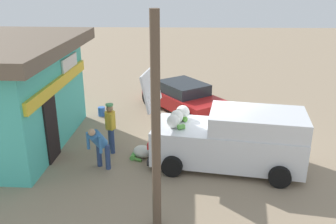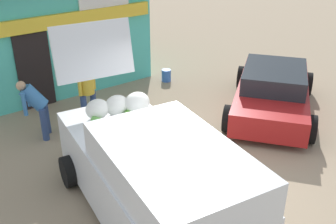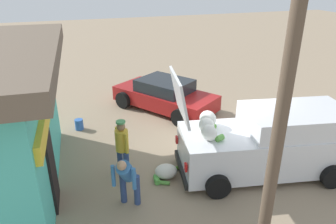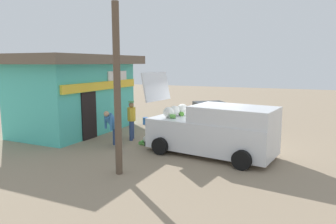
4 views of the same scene
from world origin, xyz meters
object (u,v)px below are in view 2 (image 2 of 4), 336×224
Objects in this scene: customer_bending at (36,104)px; paint_bucket at (166,75)px; storefront_bar at (43,21)px; delivery_van at (152,176)px; unloaded_banana_pile at (96,138)px; vendor_standing at (87,88)px; parked_sedan at (273,91)px.

customer_bending is 3.80× the size of paint_bucket.
customer_bending is at bearing -118.15° from storefront_bar.
delivery_van is 2.87m from unloaded_banana_pile.
storefront_bar is 1.33× the size of delivery_van.
vendor_standing is at bearing -97.67° from storefront_bar.
vendor_standing is at bearing -163.14° from paint_bucket.
unloaded_banana_pile reaches higher than paint_bucket.
delivery_van reaches higher than vendor_standing.
unloaded_banana_pile is (0.48, 2.74, -0.72)m from delivery_van.
delivery_van is at bearing -130.79° from paint_bucket.
unloaded_banana_pile is at bearing -111.90° from vendor_standing.
customer_bending is (-1.24, 0.12, -0.10)m from vendor_standing.
delivery_van is 5.80× the size of unloaded_banana_pile.
storefront_bar is at bearing 78.73° from unloaded_banana_pile.
unloaded_banana_pile is at bearing 80.12° from delivery_van.
storefront_bar is 7.73× the size of unloaded_banana_pile.
storefront_bar is 1.50× the size of parked_sedan.
storefront_bar reaches higher than customer_bending.
parked_sedan is (3.59, -5.67, -1.29)m from storefront_bar.
parked_sedan is 5.85m from customer_bending.
vendor_standing is at bearing -5.70° from customer_bending.
parked_sedan is (4.93, 1.38, -0.32)m from delivery_van.
paint_bucket is at bearing 16.86° from vendor_standing.
storefront_bar reaches higher than paint_bucket.
vendor_standing is (-4.03, 2.40, 0.36)m from parked_sedan.
storefront_bar reaches higher than unloaded_banana_pile.
storefront_bar is 4.60× the size of customer_bending.
parked_sedan is at bearing -16.95° from unloaded_banana_pile.
unloaded_banana_pile is at bearing -54.77° from customer_bending.
storefront_bar is at bearing 122.34° from parked_sedan.
vendor_standing is 1.96× the size of unloaded_banana_pile.
storefront_bar reaches higher than delivery_van.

